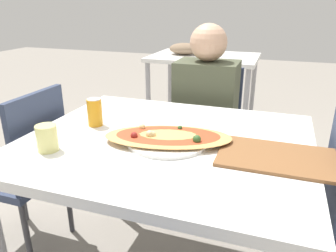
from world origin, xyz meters
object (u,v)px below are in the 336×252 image
soda_can (95,112)px  person_seated (206,105)px  chair_side_left (27,166)px  chair_far_seated (209,129)px  drink_glass (47,138)px  pizza_main (168,138)px  dining_table (167,154)px

soda_can → person_seated: bearing=61.7°
chair_side_left → person_seated: (0.77, 0.71, 0.20)m
chair_far_seated → person_seated: bearing=90.0°
chair_far_seated → person_seated: 0.23m
chair_side_left → soda_can: chair_side_left is taller
person_seated → drink_glass: 1.05m
chair_side_left → drink_glass: bearing=-124.1°
chair_side_left → pizza_main: (0.78, -0.04, 0.28)m
dining_table → chair_far_seated: size_ratio=1.28×
chair_side_left → pizza_main: 0.83m
chair_far_seated → pizza_main: 0.91m
dining_table → pizza_main: size_ratio=2.09×
dining_table → chair_far_seated: 0.85m
person_seated → soda_can: person_seated is taller
chair_side_left → person_seated: bearing=-47.3°
dining_table → soda_can: (-0.36, 0.04, 0.13)m
chair_far_seated → drink_glass: bearing=70.2°
chair_side_left → soda_can: bearing=-84.6°
chair_far_seated → dining_table: bearing=89.8°
person_seated → drink_glass: person_seated is taller
person_seated → pizza_main: person_seated is taller
dining_table → person_seated: 0.71m
pizza_main → chair_side_left: bearing=177.4°
dining_table → pizza_main: (0.02, -0.03, 0.09)m
chair_far_seated → drink_glass: (-0.39, -1.08, 0.31)m
chair_side_left → drink_glass: chair_side_left is taller
chair_far_seated → person_seated: size_ratio=0.76×
dining_table → chair_far_seated: bearing=89.8°
dining_table → soda_can: 0.39m
chair_far_seated → soda_can: 0.93m
chair_side_left → pizza_main: size_ratio=1.62×
dining_table → drink_glass: bearing=-146.7°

